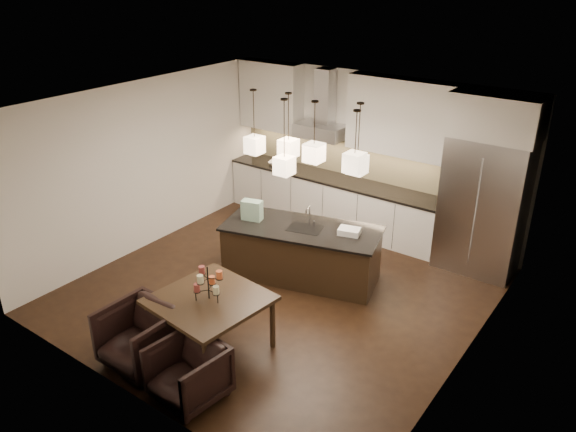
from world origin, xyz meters
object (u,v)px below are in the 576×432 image
Objects in this scene: armchair_right at (188,373)px; island_body at (301,253)px; armchair_left at (140,336)px; dining_table at (211,324)px; refrigerator at (483,206)px.

island_body is at bearing 106.41° from armchair_right.
dining_table is at bearing 55.58° from armchair_left.
island_body reaches higher than armchair_left.
island_body is at bearing 98.76° from dining_table.
armchair_right is at bearing -4.83° from armchair_left.
armchair_right is at bearing -95.95° from island_body.
refrigerator reaches higher than armchair_right.
refrigerator is 1.73× the size of dining_table.
armchair_left is (-0.50, -0.70, 0.01)m from dining_table.
dining_table is 1.66× the size of armchair_right.
refrigerator reaches higher than dining_table.
armchair_right is at bearing -57.53° from dining_table.
refrigerator is 5.08m from armchair_right.
armchair_left is at bearing -118.00° from refrigerator.
island_body is 2.73× the size of armchair_left.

